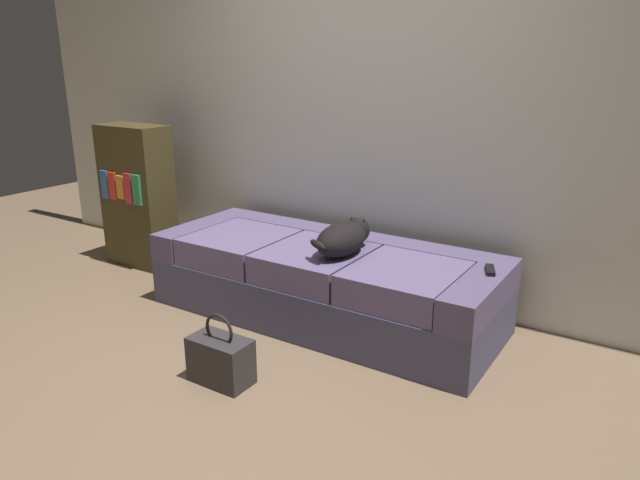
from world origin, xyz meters
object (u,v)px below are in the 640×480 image
Objects in this scene: couch at (324,282)px; handbag at (221,359)px; tv_remote at (490,270)px; dog_dark at (344,237)px; bookshelf at (138,196)px.

couch is 0.96m from handbag.
couch is at bearing 164.35° from tv_remote.
dog_dark is 1.95m from bookshelf.
bookshelf is (-1.94, 0.12, -0.02)m from dog_dark.
dog_dark is 0.51× the size of bookshelf.
dog_dark is 3.73× the size of tv_remote.
dog_dark reaches higher than handbag.
bookshelf is (-1.75, 1.02, 0.43)m from handbag.
couch is 3.92× the size of dog_dark.
tv_remote is (1.00, 0.10, 0.25)m from couch.
dog_dark reaches higher than couch.
bookshelf reaches higher than couch.
couch is 5.80× the size of handbag.
dog_dark is at bearing -17.63° from couch.
couch is 14.60× the size of tv_remote.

